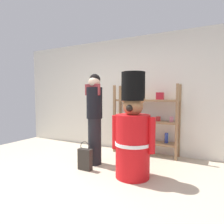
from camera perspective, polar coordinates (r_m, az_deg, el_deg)
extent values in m
plane|color=beige|center=(3.04, -10.48, -20.18)|extent=(6.40, 6.40, 0.00)
cube|color=silver|center=(4.68, 6.24, 4.94)|extent=(6.40, 0.12, 2.60)
cube|color=#93704C|center=(4.51, 0.69, -1.98)|extent=(0.05, 0.05, 1.51)
cube|color=#93704C|center=(4.08, 18.00, -2.90)|extent=(0.05, 0.05, 1.51)
cube|color=#93704C|center=(4.77, 2.33, -1.62)|extent=(0.05, 0.05, 1.51)
cube|color=#93704C|center=(4.37, 18.68, -2.43)|extent=(0.05, 0.05, 1.51)
cube|color=#93704C|center=(4.47, 9.46, -8.38)|extent=(1.36, 0.30, 0.04)
cube|color=#93704C|center=(4.39, 9.54, -2.62)|extent=(1.36, 0.30, 0.04)
cube|color=#93704C|center=(4.35, 9.62, 3.29)|extent=(1.36, 0.30, 0.04)
cylinder|color=black|center=(4.59, 3.15, -1.47)|extent=(0.09, 0.09, 0.08)
cylinder|color=white|center=(4.46, 6.20, -1.64)|extent=(0.09, 0.09, 0.09)
cylinder|color=blue|center=(4.37, 9.50, -1.85)|extent=(0.09, 0.09, 0.08)
cylinder|color=red|center=(4.33, 13.07, -1.88)|extent=(0.10, 0.10, 0.10)
cylinder|color=pink|center=(4.27, 16.63, -1.97)|extent=(0.08, 0.08, 0.10)
cylinder|color=silver|center=(4.61, 4.15, -6.36)|extent=(0.06, 0.06, 0.21)
cylinder|color=#596B33|center=(4.43, 9.45, -6.71)|extent=(0.06, 0.06, 0.23)
cylinder|color=navy|center=(4.34, 15.29, -7.16)|extent=(0.07, 0.07, 0.21)
cube|color=gold|center=(4.46, 5.88, 4.76)|extent=(0.17, 0.13, 0.18)
cube|color=#B21E2D|center=(4.27, 13.55, 4.47)|extent=(0.14, 0.12, 0.15)
cylinder|color=red|center=(3.16, 5.93, -9.67)|extent=(0.53, 0.53, 0.98)
cylinder|color=white|center=(3.15, 5.94, -8.91)|extent=(0.55, 0.55, 0.05)
sphere|color=#A57247|center=(3.06, 6.03, 1.67)|extent=(0.31, 0.31, 0.31)
sphere|color=#A57247|center=(3.11, 3.81, 3.56)|extent=(0.11, 0.11, 0.11)
sphere|color=#A57247|center=(3.02, 8.35, 3.49)|extent=(0.11, 0.11, 0.11)
cylinder|color=black|center=(3.06, 6.07, 7.28)|extent=(0.36, 0.36, 0.43)
cylinder|color=red|center=(3.24, 1.02, -5.74)|extent=(0.11, 0.11, 0.54)
cylinder|color=red|center=(3.02, 11.27, -6.57)|extent=(0.11, 0.11, 0.54)
sphere|color=black|center=(2.94, 5.03, 1.11)|extent=(0.11, 0.11, 0.11)
cylinder|color=black|center=(3.75, -4.97, -8.35)|extent=(0.25, 0.25, 0.86)
cylinder|color=black|center=(3.66, -5.04, 2.60)|extent=(0.29, 0.29, 0.57)
sphere|color=beige|center=(3.67, -5.09, 8.53)|extent=(0.21, 0.21, 0.21)
cube|color=#993338|center=(3.61, -5.57, 6.36)|extent=(0.30, 0.04, 0.20)
sphere|color=black|center=(3.69, -4.93, 9.25)|extent=(0.20, 0.20, 0.20)
cube|color=#332D28|center=(3.55, -7.72, -13.27)|extent=(0.24, 0.10, 0.37)
torus|color=#332D28|center=(3.49, -7.76, -9.79)|extent=(0.18, 0.01, 0.18)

